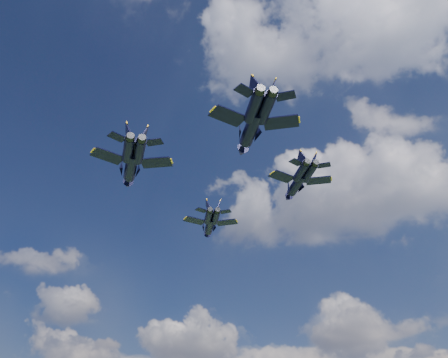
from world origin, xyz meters
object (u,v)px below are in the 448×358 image
jet_lead (210,226)px  jet_slot (250,130)px  jet_right (296,185)px  jet_left (131,168)px

jet_lead → jet_slot: (20.94, -25.94, 1.09)m
jet_lead → jet_slot: jet_slot is taller
jet_lead → jet_slot: 33.36m
jet_lead → jet_right: jet_right is taller
jet_slot → jet_right: bearing=51.1°
jet_slot → jet_left: bearing=143.0°
jet_lead → jet_slot: size_ratio=0.82×
jet_lead → jet_left: (-1.47, -26.13, 0.34)m
jet_lead → jet_right: 22.36m
jet_lead → jet_right: size_ratio=0.97×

